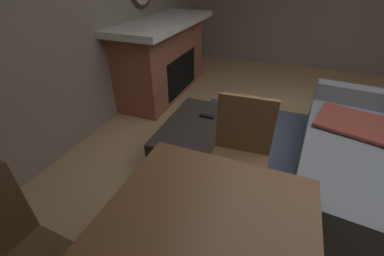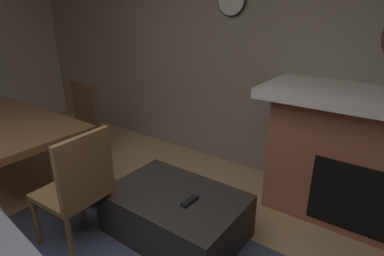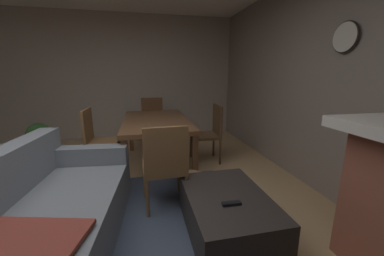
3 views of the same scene
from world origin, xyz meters
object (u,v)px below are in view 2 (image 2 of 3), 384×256
(tv_remote, at_px, (190,201))
(dining_chair_south, at_px, (78,118))
(small_dog, at_px, (94,189))
(dining_chair_west, at_px, (79,185))
(wall_clock, at_px, (231,0))
(ottoman_coffee_table, at_px, (176,214))

(tv_remote, distance_m, dining_chair_south, 1.93)
(small_dog, bearing_deg, dining_chair_south, -29.97)
(dining_chair_west, relative_size, wall_clock, 2.99)
(tv_remote, relative_size, dining_chair_west, 0.17)
(dining_chair_south, bearing_deg, small_dog, 150.03)
(dining_chair_south, relative_size, dining_chair_west, 1.00)
(dining_chair_west, distance_m, small_dog, 0.63)
(wall_clock, bearing_deg, ottoman_coffee_table, 103.73)
(tv_remote, bearing_deg, dining_chair_west, 38.80)
(tv_remote, xyz_separation_m, wall_clock, (0.48, -1.35, 1.40))
(ottoman_coffee_table, height_order, wall_clock, wall_clock)
(wall_clock, bearing_deg, dining_chair_south, 34.26)
(dining_chair_west, bearing_deg, small_dog, -44.93)
(tv_remote, xyz_separation_m, dining_chair_west, (0.63, 0.48, 0.14))
(ottoman_coffee_table, distance_m, wall_clock, 2.10)
(ottoman_coffee_table, distance_m, dining_chair_south, 1.80)
(ottoman_coffee_table, distance_m, dining_chair_west, 0.77)
(dining_chair_west, bearing_deg, tv_remote, -142.83)
(ottoman_coffee_table, bearing_deg, small_dog, 9.32)
(tv_remote, distance_m, dining_chair_west, 0.81)
(ottoman_coffee_table, height_order, small_dog, ottoman_coffee_table)
(dining_chair_west, xyz_separation_m, small_dog, (0.36, -0.36, -0.36))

